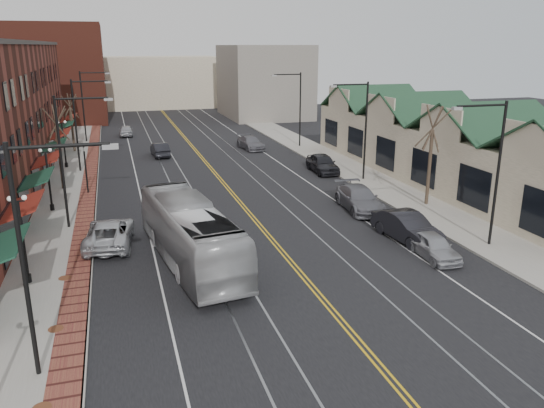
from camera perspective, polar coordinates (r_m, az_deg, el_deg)
ground at (r=22.14m, az=8.03°, el=-13.04°), size 160.00×160.00×0.00m
sidewalk_left at (r=39.07m, az=-21.36°, el=-0.61°), size 4.00×120.00×0.15m
sidewalk_right at (r=43.90m, az=11.51°, el=2.04°), size 4.00×120.00×0.15m
building_right at (r=46.53m, az=18.24°, el=5.17°), size 8.00×36.00×4.60m
backdrop_left at (r=87.78m, az=-22.28°, el=12.92°), size 14.00×18.00×14.00m
backdrop_mid at (r=102.90m, az=-12.33°, el=12.73°), size 22.00×14.00×9.00m
backdrop_right at (r=85.78m, az=-0.90°, el=13.06°), size 12.00×16.00×11.00m
streetlight_l_0 at (r=18.53m, az=-24.15°, el=-3.39°), size 3.33×0.25×8.00m
streetlight_l_1 at (r=33.98m, az=-21.09°, el=5.58°), size 3.33×0.25×8.00m
streetlight_l_2 at (r=49.78m, az=-19.94°, el=8.90°), size 3.33×0.25×8.00m
streetlight_l_3 at (r=65.68m, az=-19.33°, el=10.62°), size 3.33×0.25×8.00m
streetlight_r_0 at (r=30.93m, az=22.63°, el=4.41°), size 3.33×0.25×8.00m
streetlight_r_1 at (r=44.27m, az=9.56°, el=8.80°), size 3.33×0.25×8.00m
streetlight_r_2 at (r=58.96m, az=2.64°, el=10.93°), size 3.33×0.25×8.00m
lamppost_l_1 at (r=27.18m, az=-25.20°, el=-3.68°), size 0.84×0.28×4.27m
lamppost_l_2 at (r=38.62m, az=-22.87°, el=2.31°), size 0.84×0.28×4.27m
lamppost_l_3 at (r=52.28m, az=-21.46°, el=5.93°), size 0.84×0.28×4.27m
tree_left_near at (r=44.18m, az=-21.96°, el=5.82°), size 1.78×1.37×6.48m
tree_left_far at (r=59.99m, az=-20.76°, el=8.29°), size 1.66×1.28×6.02m
tree_right_mid at (r=38.34m, az=16.68°, el=5.20°), size 1.90×1.46×6.93m
manhole_near at (r=18.97m, az=-23.53°, el=-19.47°), size 0.60×0.60×0.02m
manhole_mid at (r=23.20m, az=-22.23°, el=-12.31°), size 0.60×0.60×0.02m
manhole_far at (r=27.69m, az=-21.39°, el=-7.41°), size 0.60×0.60×0.02m
traffic_signal at (r=42.30m, az=-19.44°, el=4.03°), size 0.18×0.15×3.80m
transit_bus at (r=27.71m, az=-8.79°, el=-3.13°), size 4.27×11.92×3.25m
parked_suv at (r=31.38m, az=-17.09°, el=-3.00°), size 3.06×5.64×1.50m
parked_car_a at (r=29.60m, az=17.00°, el=-4.36°), size 1.78×3.96×1.32m
parked_car_b at (r=31.71m, az=14.33°, el=-2.42°), size 2.31×5.17×1.65m
parked_car_c at (r=37.04m, az=9.34°, el=0.59°), size 2.70×5.64×1.59m
parked_car_d at (r=47.65m, az=5.46°, el=4.38°), size 2.18×4.94×1.66m
distant_car_left at (r=55.68m, az=-11.96°, el=5.75°), size 1.75×4.37×1.41m
distant_car_right at (r=58.41m, az=-2.32°, el=6.59°), size 2.50×5.03×1.40m
distant_car_far at (r=69.51m, az=-15.43°, el=7.63°), size 1.75×4.13×1.39m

